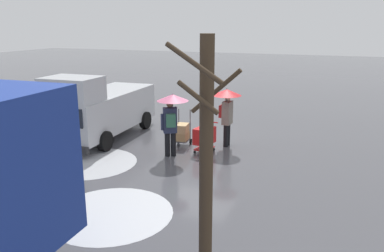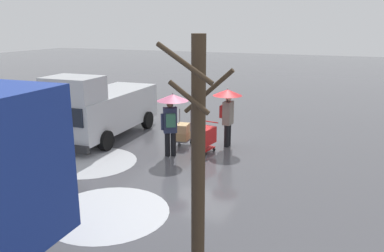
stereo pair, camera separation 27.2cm
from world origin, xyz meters
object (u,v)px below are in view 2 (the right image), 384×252
pedestrian_pink_side (172,110)px  hand_dolly_boxes (183,132)px  cargo_van_parked_right (102,108)px  shopping_cart_vendor (205,136)px  pedestrian_black_side (228,104)px  bare_tree_near (198,154)px

pedestrian_pink_side → hand_dolly_boxes: bearing=-84.6°
cargo_van_parked_right → shopping_cart_vendor: size_ratio=5.18×
shopping_cart_vendor → pedestrian_black_side: pedestrian_black_side is taller
hand_dolly_boxes → pedestrian_pink_side: size_ratio=0.61×
shopping_cart_vendor → hand_dolly_boxes: bearing=-21.6°
pedestrian_black_side → bare_tree_near: bearing=103.3°
pedestrian_black_side → shopping_cart_vendor: bearing=61.1°
shopping_cart_vendor → pedestrian_pink_side: pedestrian_pink_side is taller
hand_dolly_boxes → bare_tree_near: size_ratio=0.31×
hand_dolly_boxes → bare_tree_near: (-3.21, 6.64, 1.69)m
cargo_van_parked_right → pedestrian_black_side: 4.90m
hand_dolly_boxes → shopping_cart_vendor: bearing=158.4°
cargo_van_parked_right → shopping_cart_vendor: (-4.31, 0.18, -0.61)m
cargo_van_parked_right → pedestrian_black_side: cargo_van_parked_right is taller
pedestrian_black_side → pedestrian_pink_side: bearing=50.2°
pedestrian_pink_side → pedestrian_black_side: size_ratio=1.00×
hand_dolly_boxes → pedestrian_black_side: 1.92m
shopping_cart_vendor → bare_tree_near: bare_tree_near is taller
hand_dolly_boxes → pedestrian_pink_side: 1.57m
shopping_cart_vendor → pedestrian_black_side: (-0.51, -0.92, 1.00)m
shopping_cart_vendor → pedestrian_pink_side: size_ratio=0.49×
hand_dolly_boxes → pedestrian_pink_side: pedestrian_pink_side is taller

